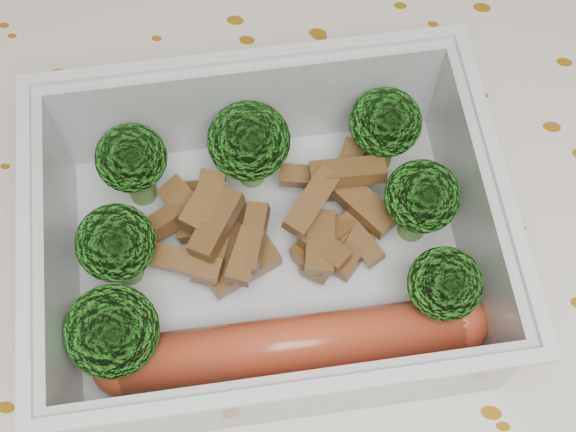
# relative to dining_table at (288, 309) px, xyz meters

# --- Properties ---
(dining_table) EXTENTS (1.40, 0.90, 0.75)m
(dining_table) POSITION_rel_dining_table_xyz_m (0.00, 0.00, 0.00)
(dining_table) COLOR brown
(dining_table) RESTS_ON ground
(tablecloth) EXTENTS (1.46, 0.96, 0.19)m
(tablecloth) POSITION_rel_dining_table_xyz_m (0.00, 0.00, 0.05)
(tablecloth) COLOR silver
(tablecloth) RESTS_ON dining_table
(lunch_container) EXTENTS (0.23, 0.21, 0.07)m
(lunch_container) POSITION_rel_dining_table_xyz_m (-0.01, -0.01, 0.11)
(lunch_container) COLOR silver
(lunch_container) RESTS_ON tablecloth
(broccoli_florets) EXTENTS (0.18, 0.15, 0.05)m
(broccoli_florets) POSITION_rel_dining_table_xyz_m (-0.02, -0.00, 0.13)
(broccoli_florets) COLOR #608C3F
(broccoli_florets) RESTS_ON lunch_container
(meat_pile) EXTENTS (0.12, 0.09, 0.03)m
(meat_pile) POSITION_rel_dining_table_xyz_m (-0.01, 0.00, 0.11)
(meat_pile) COLOR brown
(meat_pile) RESTS_ON lunch_container
(sausage) EXTENTS (0.17, 0.07, 0.03)m
(sausage) POSITION_rel_dining_table_xyz_m (0.01, -0.05, 0.11)
(sausage) COLOR #B03E22
(sausage) RESTS_ON lunch_container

